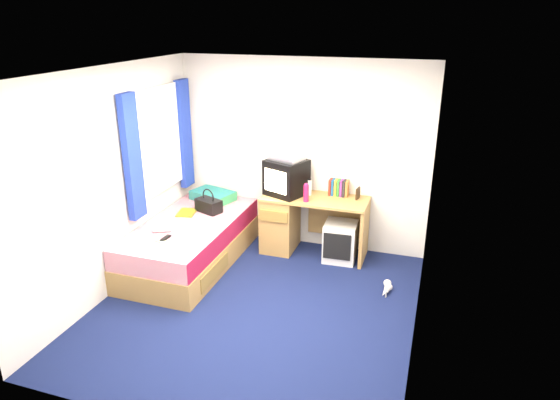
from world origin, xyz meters
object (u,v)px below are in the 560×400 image
(magazine, at_px, (187,213))
(water_bottle, at_px, (162,229))
(white_heels, at_px, (387,290))
(crt_tv, at_px, (286,177))
(storage_cube, at_px, (340,241))
(pillow, at_px, (213,196))
(desk, at_px, (294,220))
(aerosol_can, at_px, (310,187))
(colour_swatch_fan, at_px, (164,242))
(remote_control, at_px, (165,238))
(handbag, at_px, (209,205))
(towel, at_px, (196,231))
(bed, at_px, (191,242))
(picture_frame, at_px, (358,193))
(vcr, at_px, (287,157))
(pink_water_bottle, at_px, (306,193))

(magazine, xyz_separation_m, water_bottle, (0.01, -0.60, 0.03))
(water_bottle, bearing_deg, white_heels, 8.72)
(crt_tv, bearing_deg, storage_cube, 15.43)
(storage_cube, relative_size, white_heels, 1.58)
(pillow, height_order, desk, desk)
(aerosol_can, xyz_separation_m, colour_swatch_fan, (-1.26, -1.41, -0.30))
(remote_control, bearing_deg, white_heels, 13.86)
(colour_swatch_fan, relative_size, white_heels, 0.72)
(handbag, height_order, towel, handbag)
(remote_control, height_order, white_heels, remote_control)
(crt_tv, bearing_deg, bed, -120.98)
(desk, relative_size, handbag, 3.51)
(aerosol_can, bearing_deg, white_heels, -35.37)
(picture_frame, xyz_separation_m, handbag, (-1.78, -0.49, -0.19))
(aerosol_can, height_order, handbag, aerosol_can)
(magazine, xyz_separation_m, remote_control, (0.14, -0.75, 0.00))
(vcr, distance_m, handbag, 1.14)
(pink_water_bottle, bearing_deg, towel, -139.64)
(picture_frame, relative_size, pink_water_bottle, 0.68)
(storage_cube, height_order, vcr, vcr)
(bed, height_order, pink_water_bottle, pink_water_bottle)
(crt_tv, xyz_separation_m, pink_water_bottle, (0.31, -0.17, -0.12))
(bed, height_order, remote_control, remote_control)
(colour_swatch_fan, bearing_deg, picture_frame, 38.23)
(aerosol_can, bearing_deg, towel, -132.08)
(aerosol_can, height_order, magazine, aerosol_can)
(pillow, distance_m, storage_cube, 1.80)
(pillow, xyz_separation_m, white_heels, (2.42, -0.75, -0.56))
(vcr, bearing_deg, white_heels, -7.81)
(storage_cube, xyz_separation_m, colour_swatch_fan, (-1.70, -1.26, 0.30))
(vcr, height_order, magazine, vcr)
(storage_cube, relative_size, pink_water_bottle, 2.34)
(picture_frame, bearing_deg, remote_control, -135.51)
(picture_frame, height_order, remote_control, picture_frame)
(water_bottle, bearing_deg, pillow, 85.14)
(desk, xyz_separation_m, picture_frame, (0.78, 0.12, 0.41))
(storage_cube, height_order, handbag, handbag)
(vcr, distance_m, picture_frame, 0.98)
(vcr, bearing_deg, pillow, -162.18)
(pillow, distance_m, picture_frame, 1.93)
(bed, distance_m, colour_swatch_fan, 0.67)
(magazine, xyz_separation_m, colour_swatch_fan, (0.17, -0.84, -0.00))
(magazine, height_order, water_bottle, water_bottle)
(handbag, distance_m, remote_control, 0.90)
(storage_cube, bearing_deg, white_heels, -46.54)
(colour_swatch_fan, bearing_deg, crt_tv, 54.10)
(magazine, bearing_deg, remote_control, -79.37)
(desk, height_order, crt_tv, crt_tv)
(vcr, bearing_deg, crt_tv, -92.43)
(handbag, relative_size, magazine, 1.32)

